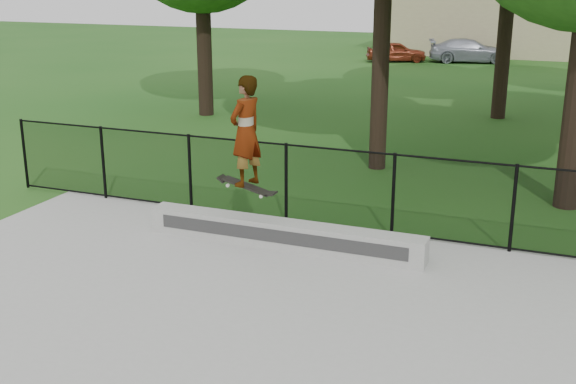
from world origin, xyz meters
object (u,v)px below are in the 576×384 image
at_px(grind_ledge, 283,234).
at_px(skater_airborne, 246,133).
at_px(car_a, 396,52).
at_px(car_b, 468,50).
at_px(car_c, 469,51).

relative_size(grind_ledge, skater_airborne, 2.45).
bearing_deg(grind_ledge, car_a, 99.66).
xyz_separation_m(car_a, car_b, (3.42, 1.69, 0.04)).
relative_size(car_a, car_c, 0.81).
bearing_deg(skater_airborne, car_b, 91.23).
height_order(car_a, skater_airborne, skater_airborne).
bearing_deg(car_b, car_a, 108.84).
height_order(car_b, skater_airborne, skater_airborne).
height_order(car_b, car_c, car_c).
distance_m(car_a, skater_airborne, 27.58).
relative_size(grind_ledge, car_a, 1.59).
xyz_separation_m(grind_ledge, car_b, (-1.18, 28.73, 0.28)).
bearing_deg(skater_airborne, car_a, 98.45).
distance_m(grind_ledge, skater_airborne, 1.83).
bearing_deg(car_b, grind_ledge, 174.97).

